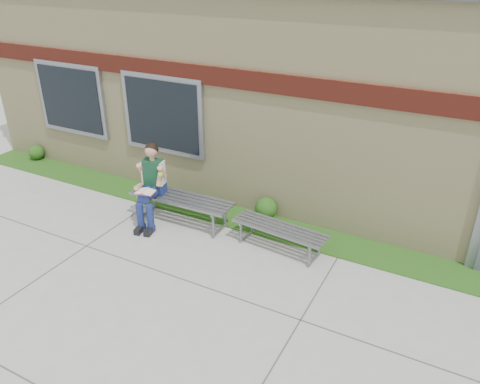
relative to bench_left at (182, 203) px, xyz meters
The scene contains 8 objects.
ground 2.85m from the bench_left, 45.17° to the right, with size 80.00×80.00×0.00m, color #9E9E99.
grass_strip 2.11m from the bench_left, 16.79° to the left, with size 16.00×0.80×0.02m, color #224E14.
school_building 4.77m from the bench_left, 63.51° to the left, with size 16.20×6.22×4.20m.
bench_left is the anchor object (origin of this frame).
bench_right 2.00m from the bench_left, ahead, with size 1.70×0.62×0.43m.
girl 0.68m from the bench_left, 155.69° to the right, with size 0.59×0.95×1.53m.
shrub_west 4.99m from the bench_left, behind, with size 0.36×0.36×0.36m, color #224E14.
shrub_mid 1.61m from the bench_left, 32.07° to the left, with size 0.42×0.42×0.42m, color #224E14.
Camera 1 is at (2.59, -4.32, 4.53)m, focal length 35.00 mm.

